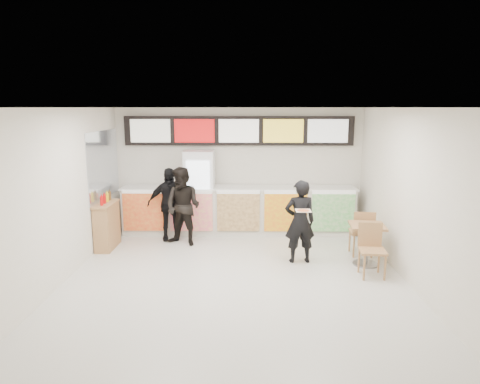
{
  "coord_description": "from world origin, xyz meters",
  "views": [
    {
      "loc": [
        0.19,
        -6.93,
        3.0
      ],
      "look_at": [
        0.06,
        1.2,
        1.39
      ],
      "focal_mm": 32.0,
      "sensor_mm": 36.0,
      "label": 1
    }
  ],
  "objects_px": {
    "service_counter": "(239,210)",
    "customer_left": "(183,207)",
    "customer_main": "(300,222)",
    "cafe_table": "(367,237)",
    "drinks_fridge": "(200,192)",
    "condiment_ledge": "(107,225)",
    "customer_mid": "(169,204)"
  },
  "relations": [
    {
      "from": "service_counter",
      "to": "customer_main",
      "type": "bearing_deg",
      "value": -57.96
    },
    {
      "from": "drinks_fridge",
      "to": "cafe_table",
      "type": "distance_m",
      "value": 4.06
    },
    {
      "from": "cafe_table",
      "to": "customer_main",
      "type": "bearing_deg",
      "value": 178.57
    },
    {
      "from": "customer_mid",
      "to": "customer_left",
      "type": "bearing_deg",
      "value": -55.59
    },
    {
      "from": "service_counter",
      "to": "condiment_ledge",
      "type": "distance_m",
      "value": 3.06
    },
    {
      "from": "drinks_fridge",
      "to": "customer_main",
      "type": "relative_size",
      "value": 1.22
    },
    {
      "from": "service_counter",
      "to": "drinks_fridge",
      "type": "height_order",
      "value": "drinks_fridge"
    },
    {
      "from": "customer_mid",
      "to": "cafe_table",
      "type": "relative_size",
      "value": 1.0
    },
    {
      "from": "service_counter",
      "to": "customer_left",
      "type": "height_order",
      "value": "customer_left"
    },
    {
      "from": "customer_main",
      "to": "cafe_table",
      "type": "bearing_deg",
      "value": 166.62
    },
    {
      "from": "drinks_fridge",
      "to": "condiment_ledge",
      "type": "height_order",
      "value": "drinks_fridge"
    },
    {
      "from": "customer_main",
      "to": "customer_left",
      "type": "xyz_separation_m",
      "value": [
        -2.43,
        1.04,
        0.05
      ]
    },
    {
      "from": "customer_left",
      "to": "condiment_ledge",
      "type": "relative_size",
      "value": 1.46
    },
    {
      "from": "drinks_fridge",
      "to": "condiment_ledge",
      "type": "bearing_deg",
      "value": -147.74
    },
    {
      "from": "cafe_table",
      "to": "condiment_ledge",
      "type": "bearing_deg",
      "value": 175.16
    },
    {
      "from": "customer_mid",
      "to": "cafe_table",
      "type": "distance_m",
      "value": 4.38
    },
    {
      "from": "service_counter",
      "to": "cafe_table",
      "type": "height_order",
      "value": "service_counter"
    },
    {
      "from": "customer_main",
      "to": "service_counter",
      "type": "bearing_deg",
      "value": -64.77
    },
    {
      "from": "customer_mid",
      "to": "condiment_ledge",
      "type": "relative_size",
      "value": 1.4
    },
    {
      "from": "customer_main",
      "to": "condiment_ledge",
      "type": "distance_m",
      "value": 4.14
    },
    {
      "from": "service_counter",
      "to": "customer_left",
      "type": "relative_size",
      "value": 3.21
    },
    {
      "from": "customer_main",
      "to": "cafe_table",
      "type": "xyz_separation_m",
      "value": [
        1.27,
        -0.15,
        -0.26
      ]
    },
    {
      "from": "customer_left",
      "to": "service_counter",
      "type": "bearing_deg",
      "value": 61.72
    },
    {
      "from": "customer_mid",
      "to": "cafe_table",
      "type": "xyz_separation_m",
      "value": [
        4.08,
        -1.57,
        -0.28
      ]
    },
    {
      "from": "service_counter",
      "to": "condiment_ledge",
      "type": "relative_size",
      "value": 4.67
    },
    {
      "from": "customer_left",
      "to": "condiment_ledge",
      "type": "xyz_separation_m",
      "value": [
        -1.62,
        -0.25,
        -0.36
      ]
    },
    {
      "from": "service_counter",
      "to": "customer_main",
      "type": "relative_size",
      "value": 3.39
    },
    {
      "from": "customer_left",
      "to": "cafe_table",
      "type": "bearing_deg",
      "value": 6.35
    },
    {
      "from": "customer_left",
      "to": "customer_main",
      "type": "bearing_deg",
      "value": 0.97
    },
    {
      "from": "customer_left",
      "to": "drinks_fridge",
      "type": "bearing_deg",
      "value": 98.31
    },
    {
      "from": "drinks_fridge",
      "to": "customer_main",
      "type": "distance_m",
      "value": 2.94
    },
    {
      "from": "customer_left",
      "to": "customer_mid",
      "type": "bearing_deg",
      "value": 158.31
    }
  ]
}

